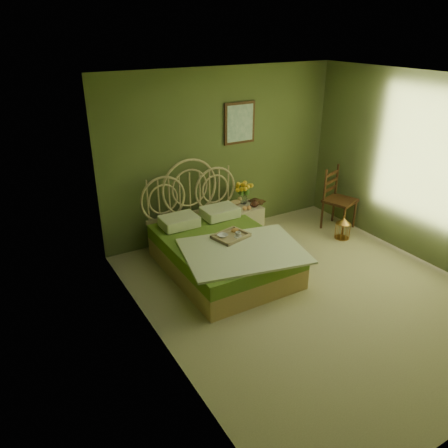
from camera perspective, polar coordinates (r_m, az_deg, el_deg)
floor at (r=5.77m, az=11.20°, el=-8.90°), size 4.50×4.50×0.00m
ceiling at (r=4.87m, az=13.81°, el=17.55°), size 4.50×4.50×0.00m
wall_back at (r=6.90m, az=-0.20°, el=9.18°), size 4.00×0.00×4.00m
wall_left at (r=4.18m, az=-8.53°, el=-1.84°), size 0.00×4.50×4.50m
wall_right at (r=6.64m, az=25.43°, el=6.13°), size 0.00×4.50×4.50m
wall_art at (r=6.92m, az=2.06°, el=13.04°), size 0.54×0.04×0.64m
bed at (r=6.06m, az=-0.41°, el=-3.39°), size 1.72×2.18×1.35m
nightstand at (r=7.03m, az=2.70°, el=1.17°), size 0.46×0.47×0.94m
chair at (r=7.48m, az=14.53°, el=3.77°), size 0.58×0.58×1.03m
birdcage at (r=7.23m, az=15.26°, el=-0.56°), size 0.23×0.23×0.35m
book_lower at (r=7.06m, az=3.89°, el=2.77°), size 0.24×0.28×0.02m
book_upper at (r=7.05m, az=3.90°, el=2.91°), size 0.25×0.26×0.02m
cereal_bowl at (r=5.90m, az=-0.19°, el=-1.55°), size 0.17×0.17×0.03m
coffee_cup at (r=5.89m, az=1.86°, el=-1.39°), size 0.10×0.10×0.07m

